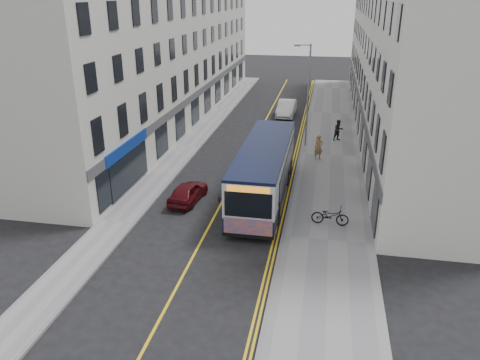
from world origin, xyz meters
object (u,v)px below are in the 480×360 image
at_px(city_bus, 264,170).
at_px(bicycle, 330,216).
at_px(streetlamp, 307,92).
at_px(car_white, 286,108).
at_px(car_maroon, 188,192).
at_px(pedestrian_far, 339,130).
at_px(pedestrian_near, 319,147).

relative_size(city_bus, bicycle, 5.80).
distance_m(streetlamp, bicycle, 14.19).
distance_m(car_white, car_maroon, 21.78).
bearing_deg(car_white, city_bus, -87.32).
bearing_deg(city_bus, bicycle, -37.79).
height_order(streetlamp, bicycle, streetlamp).
bearing_deg(pedestrian_far, car_maroon, -156.47).
height_order(streetlamp, city_bus, streetlamp).
xyz_separation_m(pedestrian_far, car_maroon, (-8.82, -13.66, -0.38)).
xyz_separation_m(car_white, car_maroon, (-3.80, -21.45, -0.16)).
relative_size(car_white, car_maroon, 1.31).
distance_m(streetlamp, pedestrian_near, 4.79).
distance_m(streetlamp, car_white, 10.55).
bearing_deg(bicycle, car_maroon, 81.38).
height_order(city_bus, car_maroon, city_bus).
bearing_deg(city_bus, pedestrian_far, 69.98).
height_order(city_bus, pedestrian_near, city_bus).
height_order(bicycle, pedestrian_near, pedestrian_near).
bearing_deg(car_white, bicycle, -77.87).
relative_size(streetlamp, car_maroon, 2.24).
bearing_deg(car_maroon, city_bus, -156.05).
bearing_deg(bicycle, pedestrian_near, 8.21).
relative_size(pedestrian_near, car_white, 0.39).
height_order(bicycle, car_maroon, car_maroon).
relative_size(pedestrian_near, pedestrian_far, 1.07).
distance_m(streetlamp, pedestrian_far, 4.69).
xyz_separation_m(streetlamp, city_bus, (-1.83, -10.45, -2.57)).
bearing_deg(pedestrian_near, city_bus, -137.47).
relative_size(pedestrian_far, car_maroon, 0.48).
xyz_separation_m(city_bus, bicycle, (3.96, -3.07, -1.17)).
bearing_deg(streetlamp, city_bus, -99.93).
xyz_separation_m(city_bus, pedestrian_far, (4.48, 12.29, -0.82)).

